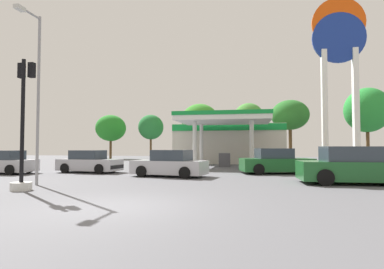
{
  "coord_description": "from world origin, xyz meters",
  "views": [
    {
      "loc": [
        3.61,
        -8.01,
        1.62
      ],
      "look_at": [
        -0.39,
        13.23,
        2.47
      ],
      "focal_mm": 29.29,
      "sensor_mm": 36.0,
      "label": 1
    }
  ],
  "objects_px": {
    "car_5": "(363,163)",
    "tree_4": "(290,115)",
    "tree_5": "(367,110)",
    "tree_3": "(249,118)",
    "car_1": "(3,163)",
    "station_pole_sign": "(339,58)",
    "tree_1": "(151,127)",
    "car_4": "(89,162)",
    "tree_2": "(200,120)",
    "traffic_signal_0": "(23,143)",
    "car_0": "(276,162)",
    "car_3": "(353,167)",
    "corner_streetlamp": "(35,83)",
    "car_2": "(170,164)",
    "tree_0": "(111,128)"
  },
  "relations": [
    {
      "from": "car_5",
      "to": "tree_4",
      "type": "height_order",
      "value": "tree_4"
    },
    {
      "from": "tree_5",
      "to": "tree_3",
      "type": "bearing_deg",
      "value": 169.92
    },
    {
      "from": "tree_5",
      "to": "car_1",
      "type": "bearing_deg",
      "value": -143.03
    },
    {
      "from": "tree_5",
      "to": "station_pole_sign",
      "type": "bearing_deg",
      "value": -117.19
    },
    {
      "from": "tree_1",
      "to": "tree_5",
      "type": "height_order",
      "value": "tree_5"
    },
    {
      "from": "car_4",
      "to": "tree_2",
      "type": "relative_size",
      "value": 0.59
    },
    {
      "from": "station_pole_sign",
      "to": "car_5",
      "type": "height_order",
      "value": "station_pole_sign"
    },
    {
      "from": "traffic_signal_0",
      "to": "car_0",
      "type": "bearing_deg",
      "value": 43.24
    },
    {
      "from": "car_1",
      "to": "car_3",
      "type": "bearing_deg",
      "value": -5.22
    },
    {
      "from": "tree_5",
      "to": "corner_streetlamp",
      "type": "relative_size",
      "value": 1.12
    },
    {
      "from": "car_2",
      "to": "corner_streetlamp",
      "type": "distance_m",
      "value": 7.68
    },
    {
      "from": "car_2",
      "to": "tree_2",
      "type": "relative_size",
      "value": 0.62
    },
    {
      "from": "station_pole_sign",
      "to": "corner_streetlamp",
      "type": "distance_m",
      "value": 21.75
    },
    {
      "from": "tree_3",
      "to": "car_3",
      "type": "bearing_deg",
      "value": -79.4
    },
    {
      "from": "car_3",
      "to": "tree_3",
      "type": "distance_m",
      "value": 25.42
    },
    {
      "from": "station_pole_sign",
      "to": "car_2",
      "type": "bearing_deg",
      "value": -140.09
    },
    {
      "from": "tree_4",
      "to": "corner_streetlamp",
      "type": "relative_size",
      "value": 0.98
    },
    {
      "from": "tree_2",
      "to": "corner_streetlamp",
      "type": "bearing_deg",
      "value": -95.96
    },
    {
      "from": "traffic_signal_0",
      "to": "tree_4",
      "type": "bearing_deg",
      "value": 65.02
    },
    {
      "from": "car_4",
      "to": "car_1",
      "type": "bearing_deg",
      "value": -159.72
    },
    {
      "from": "car_2",
      "to": "tree_0",
      "type": "height_order",
      "value": "tree_0"
    },
    {
      "from": "car_1",
      "to": "traffic_signal_0",
      "type": "relative_size",
      "value": 0.8
    },
    {
      "from": "car_5",
      "to": "tree_1",
      "type": "bearing_deg",
      "value": 136.53
    },
    {
      "from": "car_5",
      "to": "car_2",
      "type": "bearing_deg",
      "value": -163.44
    },
    {
      "from": "car_0",
      "to": "tree_0",
      "type": "relative_size",
      "value": 0.76
    },
    {
      "from": "car_2",
      "to": "tree_2",
      "type": "bearing_deg",
      "value": 94.84
    },
    {
      "from": "car_2",
      "to": "corner_streetlamp",
      "type": "xyz_separation_m",
      "value": [
        -4.57,
        -4.95,
        3.68
      ]
    },
    {
      "from": "car_0",
      "to": "car_1",
      "type": "xyz_separation_m",
      "value": [
        -16.26,
        -3.1,
        -0.06
      ]
    },
    {
      "from": "station_pole_sign",
      "to": "tree_1",
      "type": "relative_size",
      "value": 2.38
    },
    {
      "from": "traffic_signal_0",
      "to": "tree_0",
      "type": "distance_m",
      "value": 31.23
    },
    {
      "from": "car_1",
      "to": "car_4",
      "type": "distance_m",
      "value": 5.05
    },
    {
      "from": "station_pole_sign",
      "to": "corner_streetlamp",
      "type": "xyz_separation_m",
      "value": [
        -15.8,
        -14.34,
        -4.24
      ]
    },
    {
      "from": "station_pole_sign",
      "to": "tree_1",
      "type": "distance_m",
      "value": 22.92
    },
    {
      "from": "station_pole_sign",
      "to": "car_1",
      "type": "height_order",
      "value": "station_pole_sign"
    },
    {
      "from": "tree_1",
      "to": "tree_0",
      "type": "bearing_deg",
      "value": 162.12
    },
    {
      "from": "car_2",
      "to": "tree_4",
      "type": "height_order",
      "value": "tree_4"
    },
    {
      "from": "tree_4",
      "to": "tree_0",
      "type": "bearing_deg",
      "value": 176.13
    },
    {
      "from": "tree_5",
      "to": "corner_streetlamp",
      "type": "height_order",
      "value": "tree_5"
    },
    {
      "from": "car_0",
      "to": "traffic_signal_0",
      "type": "xyz_separation_m",
      "value": [
        -9.88,
        -9.29,
        1.06
      ]
    },
    {
      "from": "corner_streetlamp",
      "to": "car_2",
      "type": "bearing_deg",
      "value": 47.23
    },
    {
      "from": "tree_0",
      "to": "tree_2",
      "type": "xyz_separation_m",
      "value": [
        12.55,
        -1.63,
        0.79
      ]
    },
    {
      "from": "car_0",
      "to": "tree_1",
      "type": "bearing_deg",
      "value": 127.54
    },
    {
      "from": "car_3",
      "to": "traffic_signal_0",
      "type": "relative_size",
      "value": 0.94
    },
    {
      "from": "tree_2",
      "to": "tree_5",
      "type": "xyz_separation_m",
      "value": [
        18.74,
        -0.98,
        0.69
      ]
    },
    {
      "from": "car_1",
      "to": "traffic_signal_0",
      "type": "xyz_separation_m",
      "value": [
        6.38,
        -6.19,
        1.11
      ]
    },
    {
      "from": "station_pole_sign",
      "to": "tree_0",
      "type": "distance_m",
      "value": 29.36
    },
    {
      "from": "car_3",
      "to": "traffic_signal_0",
      "type": "bearing_deg",
      "value": -160.83
    },
    {
      "from": "tree_3",
      "to": "tree_2",
      "type": "bearing_deg",
      "value": -167.68
    },
    {
      "from": "car_0",
      "to": "tree_5",
      "type": "bearing_deg",
      "value": 57.64
    },
    {
      "from": "car_0",
      "to": "car_4",
      "type": "xyz_separation_m",
      "value": [
        -11.52,
        -1.35,
        -0.06
      ]
    }
  ]
}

